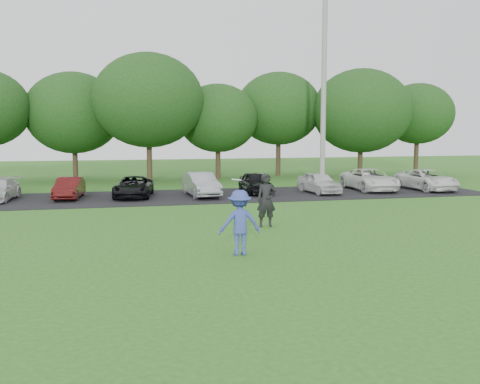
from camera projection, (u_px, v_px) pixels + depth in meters
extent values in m
plane|color=#29641C|center=(267.00, 249.00, 15.88)|extent=(100.00, 100.00, 0.00)
cube|color=black|center=(199.00, 196.00, 28.44)|extent=(32.00, 6.50, 0.03)
cylinder|color=gray|center=(324.00, 99.00, 28.95)|extent=(0.28, 0.28, 10.36)
imported|color=#3A4AA5|center=(240.00, 223.00, 15.00)|extent=(1.19, 0.69, 1.84)
cylinder|color=white|center=(237.00, 180.00, 14.84)|extent=(0.27, 0.27, 0.08)
imported|color=black|center=(266.00, 200.00, 19.35)|extent=(0.73, 0.50, 1.95)
cube|color=black|center=(273.00, 193.00, 19.19)|extent=(0.14, 0.11, 0.10)
imported|color=#4C1110|center=(69.00, 188.00, 27.19)|extent=(1.48, 3.40, 1.09)
imported|color=black|center=(133.00, 187.00, 27.77)|extent=(2.39, 4.14, 1.08)
imported|color=#A2A4A9|center=(201.00, 184.00, 28.15)|extent=(1.65, 3.90, 1.25)
imported|color=black|center=(256.00, 183.00, 29.46)|extent=(1.39, 3.46, 1.18)
imported|color=silver|center=(319.00, 182.00, 29.63)|extent=(1.70, 3.56, 1.18)
imported|color=white|center=(370.00, 179.00, 31.03)|extent=(2.13, 4.52, 1.25)
imported|color=white|center=(426.00, 180.00, 31.18)|extent=(2.27, 4.42, 1.19)
cylinder|color=#38281C|center=(75.00, 164.00, 37.73)|extent=(0.36, 0.36, 2.20)
ellipsoid|color=#214C19|center=(74.00, 113.00, 37.31)|extent=(6.68, 6.68, 5.68)
cylinder|color=#38281C|center=(149.00, 162.00, 36.14)|extent=(0.36, 0.36, 2.70)
ellipsoid|color=#214C19|center=(148.00, 100.00, 35.67)|extent=(7.42, 7.42, 6.31)
cylinder|color=#38281C|center=(218.00, 164.00, 38.67)|extent=(0.36, 0.36, 2.20)
ellipsoid|color=#214C19|center=(218.00, 118.00, 38.30)|extent=(5.76, 5.76, 4.90)
cylinder|color=#38281C|center=(278.00, 158.00, 41.15)|extent=(0.36, 0.36, 2.70)
ellipsoid|color=#214C19|center=(279.00, 109.00, 40.71)|extent=(6.50, 6.50, 5.53)
cylinder|color=#38281C|center=(360.00, 163.00, 39.73)|extent=(0.36, 0.36, 2.20)
ellipsoid|color=#214C19|center=(361.00, 111.00, 39.29)|extent=(7.24, 7.24, 6.15)
cylinder|color=#38281C|center=(416.00, 157.00, 42.32)|extent=(0.36, 0.36, 2.70)
ellipsoid|color=#214C19|center=(418.00, 114.00, 41.92)|extent=(5.58, 5.58, 4.74)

